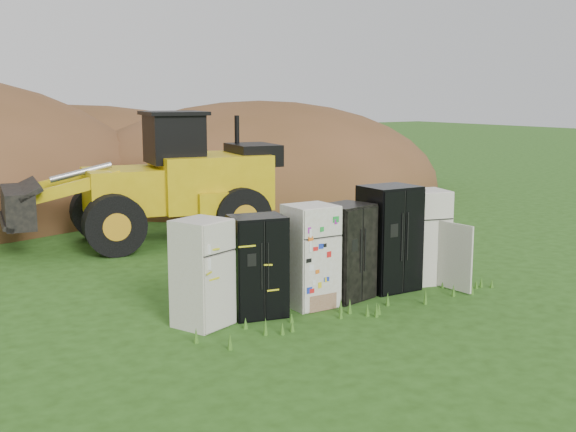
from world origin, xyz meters
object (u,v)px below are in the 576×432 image
fridge_open_door (424,236)px  fridge_leftmost (202,273)px  fridge_dark_mid (346,252)px  fridge_black_right (389,238)px  wheel_loader (142,179)px  fridge_sticker (310,256)px  fridge_black_side (257,266)px

fridge_open_door → fridge_leftmost: bearing=-163.2°
fridge_dark_mid → fridge_black_right: 1.08m
wheel_loader → fridge_open_door: bearing=-54.5°
fridge_leftmost → fridge_sticker: fridge_sticker is taller
fridge_leftmost → wheel_loader: size_ratio=0.26×
fridge_sticker → fridge_dark_mid: (0.79, 0.02, -0.03)m
fridge_sticker → fridge_black_side: bearing=179.5°
fridge_black_right → fridge_dark_mid: bearing=-174.7°
fridge_sticker → fridge_dark_mid: size_ratio=1.03×
fridge_black_side → fridge_dark_mid: fridge_dark_mid is taller
fridge_sticker → fridge_black_right: bearing=3.9°
fridge_black_side → fridge_black_right: size_ratio=0.86×
fridge_open_door → wheel_loader: size_ratio=0.27×
fridge_leftmost → fridge_sticker: (2.06, -0.07, 0.03)m
fridge_leftmost → fridge_black_side: size_ratio=1.02×
fridge_leftmost → fridge_black_side: bearing=-22.4°
fridge_leftmost → fridge_black_right: fridge_black_right is taller
fridge_sticker → fridge_open_door: 2.76m
fridge_black_side → fridge_open_door: size_ratio=0.92×
fridge_open_door → fridge_sticker: bearing=-161.7°
wheel_loader → fridge_leftmost: bearing=-94.9°
fridge_sticker → fridge_black_right: fridge_black_right is taller
fridge_black_side → fridge_black_right: fridge_black_right is taller
fridge_open_door → wheel_loader: (-3.09, 6.50, 0.70)m
wheel_loader → fridge_dark_mid: bearing=-70.3°
fridge_sticker → wheel_loader: (-0.32, 6.57, 0.72)m
fridge_dark_mid → fridge_open_door: bearing=-10.0°
fridge_leftmost → fridge_black_side: fridge_leftmost is taller
fridge_dark_mid → fridge_black_side: bearing=167.9°
fridge_sticker → fridge_dark_mid: 0.79m
fridge_black_side → fridge_open_door: (3.81, 0.03, 0.07)m
fridge_black_right → fridge_sticker: bearing=-175.3°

